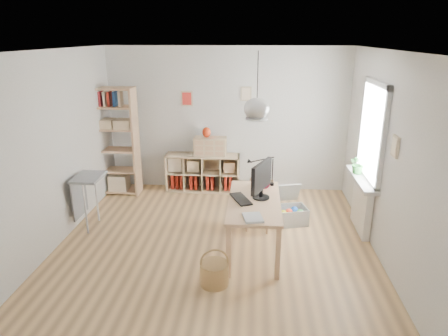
# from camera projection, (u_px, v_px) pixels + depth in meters

# --- Properties ---
(ground) EXTENTS (4.50, 4.50, 0.00)m
(ground) POSITION_uv_depth(u_px,v_px,m) (216.00, 242.00, 5.82)
(ground) COLOR tan
(ground) RESTS_ON ground
(room_shell) EXTENTS (4.50, 4.50, 4.50)m
(room_shell) POSITION_uv_depth(u_px,v_px,m) (257.00, 108.00, 5.00)
(room_shell) COLOR silver
(room_shell) RESTS_ON ground
(window_unit) EXTENTS (0.07, 1.16, 1.46)m
(window_unit) POSITION_uv_depth(u_px,v_px,m) (373.00, 132.00, 5.73)
(window_unit) COLOR white
(window_unit) RESTS_ON ground
(radiator) EXTENTS (0.10, 0.80, 0.80)m
(radiator) POSITION_uv_depth(u_px,v_px,m) (362.00, 206.00, 6.09)
(radiator) COLOR white
(radiator) RESTS_ON ground
(windowsill) EXTENTS (0.22, 1.20, 0.06)m
(windowsill) POSITION_uv_depth(u_px,v_px,m) (361.00, 179.00, 5.96)
(windowsill) COLOR silver
(windowsill) RESTS_ON radiator
(desk) EXTENTS (0.70, 1.50, 0.75)m
(desk) POSITION_uv_depth(u_px,v_px,m) (254.00, 207.00, 5.43)
(desk) COLOR tan
(desk) RESTS_ON ground
(cube_shelf) EXTENTS (1.40, 0.38, 0.72)m
(cube_shelf) POSITION_uv_depth(u_px,v_px,m) (202.00, 175.00, 7.73)
(cube_shelf) COLOR beige
(cube_shelf) RESTS_ON ground
(tall_bookshelf) EXTENTS (0.80, 0.38, 2.00)m
(tall_bookshelf) POSITION_uv_depth(u_px,v_px,m) (115.00, 137.00, 7.33)
(tall_bookshelf) COLOR tan
(tall_bookshelf) RESTS_ON ground
(side_table) EXTENTS (0.40, 0.55, 0.85)m
(side_table) POSITION_uv_depth(u_px,v_px,m) (85.00, 187.00, 6.10)
(side_table) COLOR #9B9C9E
(side_table) RESTS_ON ground
(chair) EXTENTS (0.43, 0.43, 0.76)m
(chair) POSITION_uv_depth(u_px,v_px,m) (260.00, 201.00, 6.17)
(chair) COLOR #9B9C9E
(chair) RESTS_ON ground
(wicker_basket) EXTENTS (0.35, 0.35, 0.48)m
(wicker_basket) POSITION_uv_depth(u_px,v_px,m) (214.00, 273.00, 4.81)
(wicker_basket) COLOR #9E7447
(wicker_basket) RESTS_ON ground
(storage_chest) EXTENTS (0.66, 0.71, 0.57)m
(storage_chest) POSITION_uv_depth(u_px,v_px,m) (289.00, 211.00, 6.41)
(storage_chest) COLOR silver
(storage_chest) RESTS_ON ground
(monitor) EXTENTS (0.28, 0.56, 0.51)m
(monitor) POSITION_uv_depth(u_px,v_px,m) (261.00, 178.00, 5.39)
(monitor) COLOR black
(monitor) RESTS_ON desk
(keyboard) EXTENTS (0.33, 0.48, 0.02)m
(keyboard) POSITION_uv_depth(u_px,v_px,m) (241.00, 199.00, 5.42)
(keyboard) COLOR black
(keyboard) RESTS_ON desk
(task_lamp) EXTENTS (0.41, 0.15, 0.43)m
(task_lamp) POSITION_uv_depth(u_px,v_px,m) (259.00, 167.00, 5.81)
(task_lamp) COLOR black
(task_lamp) RESTS_ON desk
(yarn_ball) EXTENTS (0.17, 0.17, 0.17)m
(yarn_ball) POSITION_uv_depth(u_px,v_px,m) (264.00, 183.00, 5.79)
(yarn_ball) COLOR #4B0A17
(yarn_ball) RESTS_ON desk
(paper_tray) EXTENTS (0.28, 0.32, 0.03)m
(paper_tray) POSITION_uv_depth(u_px,v_px,m) (253.00, 218.00, 4.85)
(paper_tray) COLOR silver
(paper_tray) RESTS_ON desk
(drawer_chest) EXTENTS (0.60, 0.28, 0.34)m
(drawer_chest) POSITION_uv_depth(u_px,v_px,m) (210.00, 146.00, 7.49)
(drawer_chest) COLOR beige
(drawer_chest) RESTS_ON cube_shelf
(red_vase) EXTENTS (0.16, 0.16, 0.19)m
(red_vase) POSITION_uv_depth(u_px,v_px,m) (207.00, 132.00, 7.41)
(red_vase) COLOR #A4270D
(red_vase) RESTS_ON drawer_chest
(potted_plant) EXTENTS (0.33, 0.31, 0.31)m
(potted_plant) POSITION_uv_depth(u_px,v_px,m) (359.00, 164.00, 6.07)
(potted_plant) COLOR #296E2D
(potted_plant) RESTS_ON windowsill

